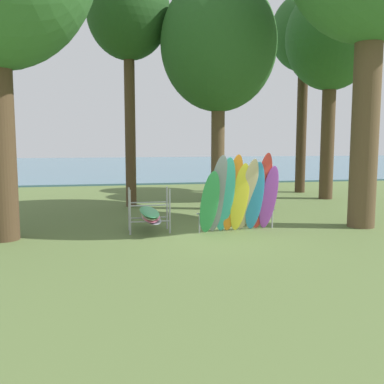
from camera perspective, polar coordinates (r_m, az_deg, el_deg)
ground_plane at (r=12.23m, az=4.13°, el=-5.57°), size 80.00×80.00×0.00m
lake_water at (r=43.39m, az=-6.45°, el=3.43°), size 80.00×36.00×0.10m
tree_mid_behind at (r=20.68m, az=17.45°, el=18.12°), size 3.84×3.84×9.09m
tree_far_left_back at (r=17.93m, az=-8.20°, el=21.68°), size 3.11×3.11×9.14m
tree_far_right_back at (r=16.87m, az=3.43°, el=18.30°), size 4.20×4.20×8.44m
tree_deep_back at (r=22.91m, az=14.23°, el=18.84°), size 3.16×3.16×9.45m
leaning_board_pile at (r=12.46m, az=6.19°, el=-0.53°), size 2.46×1.14×2.25m
board_storage_rack at (r=12.62m, az=-5.41°, el=-2.89°), size 1.15×2.12×1.25m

